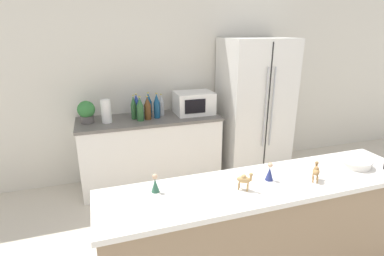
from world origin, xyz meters
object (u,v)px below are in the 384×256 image
object	(u,v)px
back_bottle_1	(137,106)
back_bottle_4	(148,105)
back_bottle_2	(161,105)
back_bottle_0	(140,109)
back_bottle_3	(148,108)
potted_plant	(86,111)
microwave	(194,103)
camel_figurine	(244,179)
wise_man_figurine_crimson	(270,173)
wise_man_figurine_purple	(155,184)
fruit_bowl	(356,162)
paper_towel_roll	(106,111)
back_bottle_5	(157,106)
back_bottle_6	(134,108)
refrigerator	(254,108)

from	to	relation	value
back_bottle_1	back_bottle_4	distance (m)	0.15
back_bottle_2	back_bottle_0	bearing A→B (deg)	-150.77
back_bottle_3	back_bottle_4	xyz separation A→B (m)	(0.03, 0.10, 0.01)
potted_plant	back_bottle_1	size ratio (longest dim) A/B	0.89
microwave	camel_figurine	size ratio (longest dim) A/B	3.88
wise_man_figurine_crimson	wise_man_figurine_purple	size ratio (longest dim) A/B	1.05
fruit_bowl	wise_man_figurine_crimson	world-z (taller)	wise_man_figurine_crimson
paper_towel_roll	fruit_bowl	distance (m)	2.57
back_bottle_5	camel_figurine	size ratio (longest dim) A/B	2.49
wise_man_figurine_purple	back_bottle_6	bearing A→B (deg)	86.13
back_bottle_6	back_bottle_4	bearing A→B (deg)	10.96
back_bottle_2	back_bottle_3	world-z (taller)	back_bottle_3
refrigerator	paper_towel_roll	xyz separation A→B (m)	(-1.92, 0.02, 0.11)
camel_figurine	back_bottle_1	bearing A→B (deg)	99.36
back_bottle_2	back_bottle_6	distance (m)	0.36
potted_plant	back_bottle_6	world-z (taller)	back_bottle_6
back_bottle_0	back_bottle_1	bearing A→B (deg)	94.62
wise_man_figurine_purple	back_bottle_1	bearing A→B (deg)	84.95
back_bottle_5	fruit_bowl	world-z (taller)	back_bottle_5
back_bottle_5	microwave	bearing A→B (deg)	6.05
paper_towel_roll	back_bottle_2	size ratio (longest dim) A/B	1.00
refrigerator	wise_man_figurine_crimson	distance (m)	2.17
back_bottle_2	wise_man_figurine_purple	distance (m)	2.04
back_bottle_0	camel_figurine	distance (m)	1.99
back_bottle_0	back_bottle_6	size ratio (longest dim) A/B	0.99
back_bottle_3	camel_figurine	size ratio (longest dim) A/B	2.30
back_bottle_6	back_bottle_0	bearing A→B (deg)	-58.18
microwave	wise_man_figurine_crimson	bearing A→B (deg)	-94.21
potted_plant	camel_figurine	world-z (taller)	potted_plant
back_bottle_0	potted_plant	bearing A→B (deg)	168.97
potted_plant	microwave	world-z (taller)	microwave
microwave	back_bottle_0	world-z (taller)	back_bottle_0
back_bottle_0	camel_figurine	bearing A→B (deg)	-80.20
wise_man_figurine_purple	back_bottle_0	bearing A→B (deg)	84.00
back_bottle_1	back_bottle_2	distance (m)	0.31
back_bottle_1	refrigerator	bearing A→B (deg)	-5.54
back_bottle_1	camel_figurine	world-z (taller)	back_bottle_1
back_bottle_0	back_bottle_3	distance (m)	0.10
paper_towel_roll	fruit_bowl	world-z (taller)	paper_towel_roll
potted_plant	microwave	distance (m)	1.31
paper_towel_roll	wise_man_figurine_purple	distance (m)	1.87
back_bottle_0	wise_man_figurine_purple	world-z (taller)	back_bottle_0
potted_plant	back_bottle_1	bearing A→B (deg)	6.23
fruit_bowl	wise_man_figurine_crimson	xyz separation A→B (m)	(-0.71, 0.02, 0.02)
back_bottle_0	wise_man_figurine_purple	size ratio (longest dim) A/B	2.45
refrigerator	back_bottle_6	bearing A→B (deg)	177.55
back_bottle_6	fruit_bowl	size ratio (longest dim) A/B	1.36
back_bottle_3	camel_figurine	distance (m)	2.01
back_bottle_3	back_bottle_4	world-z (taller)	back_bottle_4
paper_towel_roll	back_bottle_3	distance (m)	0.48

